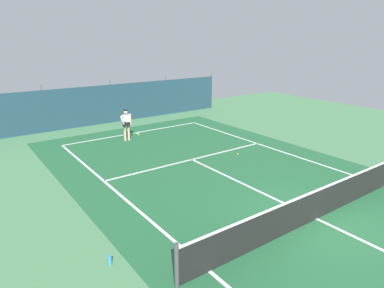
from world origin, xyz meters
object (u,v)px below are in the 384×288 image
at_px(tennis_net, 318,204).
at_px(tennis_ball_midcourt, 91,141).
at_px(water_bottle, 110,260).
at_px(tennis_ball_by_sideline, 238,154).
at_px(tennis_player, 126,123).
at_px(parked_car, 111,102).
at_px(tennis_ball_near_player, 139,135).

xyz_separation_m(tennis_net, tennis_ball_midcourt, (-2.68, 11.78, -0.48)).
bearing_deg(water_bottle, tennis_ball_by_sideline, 27.22).
bearing_deg(water_bottle, tennis_player, 62.36).
relative_size(tennis_player, parked_car, 0.38).
bearing_deg(parked_car, tennis_ball_near_player, -94.17).
bearing_deg(parked_car, water_bottle, -107.83).
relative_size(parked_car, water_bottle, 18.13).
bearing_deg(tennis_player, tennis_ball_by_sideline, 132.59).
xyz_separation_m(tennis_ball_midcourt, parked_car, (3.60, 5.62, 0.81)).
relative_size(tennis_ball_near_player, tennis_ball_midcourt, 1.00).
bearing_deg(tennis_ball_midcourt, parked_car, 57.37).
bearing_deg(water_bottle, tennis_ball_near_player, 59.35).
relative_size(tennis_player, tennis_ball_midcourt, 24.85).
bearing_deg(tennis_player, tennis_net, 106.54).
xyz_separation_m(tennis_ball_midcourt, tennis_ball_by_sideline, (4.79, -6.08, 0.00)).
xyz_separation_m(tennis_player, water_bottle, (-4.85, -9.26, -0.84)).
xyz_separation_m(tennis_ball_by_sideline, parked_car, (-1.20, 11.69, 0.81)).
bearing_deg(tennis_player, tennis_ball_near_player, -141.24).
xyz_separation_m(parked_car, water_bottle, (-6.80, -15.81, -0.72)).
relative_size(tennis_net, water_bottle, 42.17).
relative_size(tennis_player, tennis_ball_near_player, 24.85).
relative_size(tennis_net, tennis_player, 6.17).
height_order(tennis_ball_midcourt, parked_car, parked_car).
distance_m(tennis_net, parked_car, 17.42).
distance_m(tennis_ball_midcourt, tennis_ball_by_sideline, 7.74).
height_order(tennis_ball_near_player, tennis_ball_by_sideline, same).
distance_m(tennis_player, tennis_ball_near_player, 1.40).
height_order(tennis_ball_midcourt, water_bottle, water_bottle).
height_order(tennis_player, tennis_ball_by_sideline, tennis_player).
height_order(tennis_ball_near_player, water_bottle, water_bottle).
bearing_deg(water_bottle, tennis_ball_midcourt, 72.53).
distance_m(tennis_net, tennis_player, 10.90).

